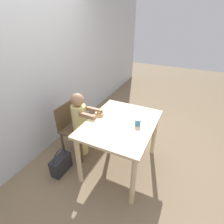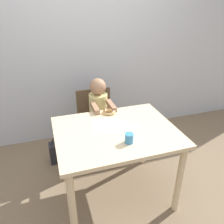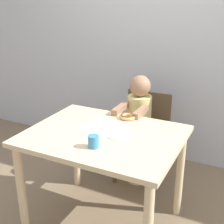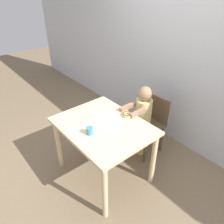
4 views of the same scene
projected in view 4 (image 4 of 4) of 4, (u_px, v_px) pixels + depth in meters
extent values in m
plane|color=#7A664C|center=(104.00, 172.00, 2.87)|extent=(12.00, 12.00, 0.00)
cube|color=silver|center=(179.00, 59.00, 2.90)|extent=(8.00, 0.05, 2.50)
cube|color=beige|center=(103.00, 126.00, 2.47)|extent=(1.08, 0.85, 0.03)
cylinder|color=beige|center=(58.00, 144.00, 2.79)|extent=(0.06, 0.06, 0.73)
cylinder|color=beige|center=(105.00, 193.00, 2.17)|extent=(0.06, 0.06, 0.73)
cylinder|color=beige|center=(103.00, 123.00, 3.18)|extent=(0.06, 0.06, 0.73)
cylinder|color=beige|center=(153.00, 159.00, 2.56)|extent=(0.06, 0.06, 0.73)
cube|color=brown|center=(145.00, 125.00, 3.02)|extent=(0.43, 0.42, 0.03)
cube|color=brown|center=(156.00, 108.00, 3.02)|extent=(0.43, 0.02, 0.37)
cylinder|color=brown|center=(126.00, 137.00, 3.16)|extent=(0.04, 0.04, 0.43)
cylinder|color=brown|center=(145.00, 150.00, 2.92)|extent=(0.04, 0.04, 0.43)
cylinder|color=brown|center=(143.00, 127.00, 3.35)|extent=(0.04, 0.04, 0.43)
cylinder|color=brown|center=(161.00, 139.00, 3.11)|extent=(0.04, 0.04, 0.43)
cylinder|color=#E0D17F|center=(141.00, 139.00, 3.10)|extent=(0.18, 0.18, 0.46)
cylinder|color=#E0D17F|center=(143.00, 113.00, 2.87)|extent=(0.21, 0.21, 0.40)
sphere|color=#997051|center=(145.00, 94.00, 2.72)|extent=(0.18, 0.18, 0.18)
cube|color=#997051|center=(128.00, 107.00, 2.75)|extent=(0.05, 0.24, 0.05)
cube|color=#997051|center=(138.00, 113.00, 2.63)|extent=(0.05, 0.24, 0.05)
torus|color=#DBB270|center=(127.00, 115.00, 2.61)|extent=(0.13, 0.13, 0.03)
torus|color=brown|center=(127.00, 114.00, 2.60)|extent=(0.12, 0.12, 0.02)
cube|color=white|center=(106.00, 120.00, 2.55)|extent=(0.33, 0.33, 0.00)
cube|color=#232328|center=(121.00, 128.00, 3.48)|extent=(0.31, 0.14, 0.26)
torus|color=#232328|center=(122.00, 122.00, 3.41)|extent=(0.25, 0.02, 0.25)
cylinder|color=teal|center=(90.00, 131.00, 2.30)|extent=(0.07, 0.07, 0.08)
cylinder|color=silver|center=(111.00, 128.00, 2.40)|extent=(0.18, 0.18, 0.01)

